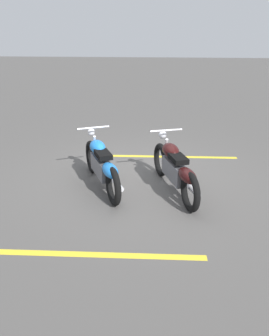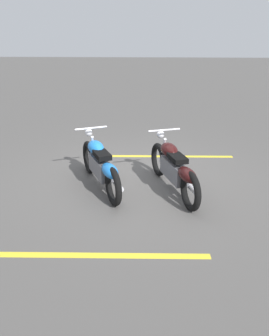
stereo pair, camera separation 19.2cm
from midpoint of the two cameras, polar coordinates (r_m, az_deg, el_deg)
ground_plane at (r=7.28m, az=1.45°, el=-1.54°), size 60.00×60.00×0.00m
motorcycle_bright_foreground at (r=6.68m, az=-4.31°, el=0.52°), size 2.08×1.01×1.04m
motorcycle_dark_foreground at (r=6.52m, az=7.29°, el=-0.12°), size 2.15×0.89×1.04m
parking_stripe_near at (r=8.48m, az=5.84°, el=1.79°), size 0.21×3.20×0.01m
parking_stripe_mid at (r=4.99m, az=-6.49°, el=-13.34°), size 0.21×3.20×0.01m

